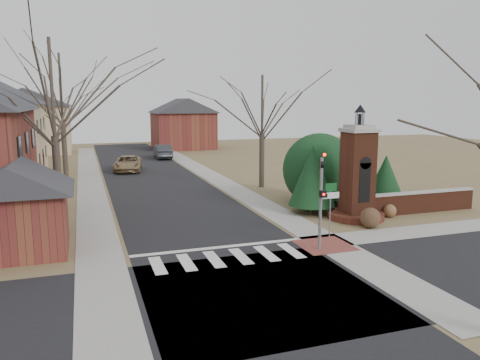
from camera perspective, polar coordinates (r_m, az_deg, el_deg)
name	(u,v)px	position (r m, az deg, el deg)	size (l,w,h in m)	color
ground	(233,264)	(19.63, -0.81, -10.21)	(120.00, 120.00, 0.00)	brown
main_street	(154,180)	(40.53, -10.43, 0.01)	(8.00, 70.00, 0.01)	black
cross_street	(259,292)	(16.99, 2.39, -13.44)	(120.00, 8.00, 0.01)	black
crosswalk_zone	(228,258)	(20.35, -1.52, -9.46)	(8.00, 2.20, 0.02)	silver
stop_bar	(218,248)	(21.71, -2.70, -8.23)	(8.00, 0.35, 0.02)	silver
sidewalk_right_main	(213,177)	(41.57, -3.33, 0.40)	(2.00, 60.00, 0.02)	gray
sidewalk_left	(90,183)	(40.13, -17.79, -0.38)	(2.00, 60.00, 0.02)	gray
curb_apron	(325,245)	(22.33, 10.29, -7.86)	(2.40, 2.40, 0.02)	brown
traffic_signal_pole	(321,194)	(21.10, 9.87, -1.65)	(0.28, 0.41, 4.50)	slate
sign_post	(330,199)	(23.06, 10.97, -2.35)	(0.90, 0.07, 2.75)	slate
brick_gate_monument	(357,181)	(27.29, 14.10, -0.15)	(3.20, 3.20, 6.47)	#5D2B1B
brick_garden_wall	(421,202)	(30.21, 21.18, -2.49)	(7.50, 0.50, 1.30)	#5D2B1B
garage_left	(17,203)	(22.68, -25.57, -2.58)	(4.80, 4.80, 4.29)	brown
house_distant_left	(28,120)	(65.92, -24.41, 6.68)	(10.80, 8.80, 8.53)	beige
house_distant_right	(183,122)	(67.04, -7.00, 6.98)	(8.80, 8.80, 7.30)	brown
evergreen_near	(312,175)	(28.08, 8.80, 0.57)	(2.80, 2.80, 4.10)	#473D33
evergreen_mid	(350,165)	(30.69, 13.26, 1.76)	(3.40, 3.40, 4.70)	#473D33
evergreen_far	(385,177)	(31.09, 17.32, 0.37)	(2.40, 2.40, 3.30)	#473D33
evergreen_mass	(319,167)	(31.08, 9.63, 1.61)	(4.80, 4.80, 4.80)	black
bare_tree_0	(51,81)	(26.63, -22.02, 11.17)	(8.05, 8.05, 11.15)	#473D33
bare_tree_1	(60,83)	(39.62, -21.04, 10.98)	(8.40, 8.40, 11.64)	#473D33
bare_tree_2	(61,97)	(52.61, -21.02, 9.39)	(7.35, 7.35, 10.19)	#473D33
bare_tree_3	(262,100)	(36.06, 2.73, 9.66)	(7.00, 7.00, 9.70)	#473D33
pickup_truck	(128,163)	(46.12, -13.52, 1.98)	(2.45, 5.30, 1.47)	#997E53
distant_car	(163,151)	(55.57, -9.41, 3.46)	(1.73, 4.96, 1.64)	#363A3E
dry_shrub_left	(370,218)	(25.77, 15.59, -4.46)	(1.09, 1.09, 1.09)	#4F3624
dry_shrub_right	(390,211)	(28.44, 17.78, -3.60)	(0.76, 0.76, 0.76)	brown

